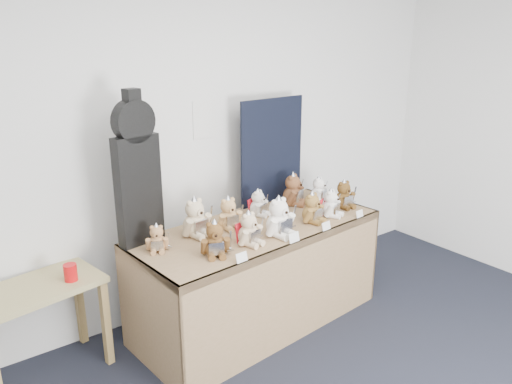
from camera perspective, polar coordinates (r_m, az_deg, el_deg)
room_shell at (r=4.01m, az=-5.89°, el=8.25°), size 6.00×6.00×6.00m
display_table at (r=3.82m, az=1.08°, el=-6.70°), size 2.02×0.98×0.82m
side_table at (r=3.60m, az=-23.72°, el=-11.56°), size 0.88×0.58×0.68m
guitar_case at (r=3.45m, az=-13.44°, el=2.39°), size 0.34×0.15×1.07m
navy_board at (r=4.25m, az=1.85°, el=4.69°), size 0.67×0.06×0.89m
red_cup at (r=3.51m, az=-20.44°, el=-8.61°), size 0.09×0.09×0.11m
teddy_front_far_left at (r=3.30m, az=-4.70°, el=-5.52°), size 0.21×0.21×0.27m
teddy_front_left at (r=3.45m, az=-0.80°, el=-4.38°), size 0.22×0.20×0.27m
teddy_front_centre at (r=3.60m, az=2.67°, el=-3.07°), size 0.27×0.22×0.32m
teddy_front_right at (r=3.88m, az=6.46°, el=-1.95°), size 0.22×0.20×0.27m
teddy_front_far_right at (r=4.02m, az=8.56°, el=-1.41°), size 0.21×0.20×0.25m
teddy_front_end at (r=4.24m, az=10.02°, el=-0.39°), size 0.21×0.17×0.26m
teddy_back_left at (r=3.62m, az=-6.92°, el=-3.09°), size 0.26×0.23×0.32m
teddy_back_centre_left at (r=3.74m, az=-3.13°, el=-2.59°), size 0.22×0.18×0.27m
teddy_back_centre_right at (r=4.00m, az=0.27°, el=-1.40°), size 0.20×0.19×0.24m
teddy_back_right at (r=4.25m, az=4.30°, el=0.12°), size 0.25×0.25×0.31m
teddy_back_end at (r=4.38m, az=7.21°, el=0.22°), size 0.20×0.19×0.24m
teddy_back_far_left at (r=3.43m, az=-11.25°, el=-5.32°), size 0.17×0.17×0.21m
entry_card_a at (r=3.22m, az=-1.65°, el=-7.47°), size 0.09×0.03×0.06m
entry_card_b at (r=3.52m, az=4.37°, el=-5.20°), size 0.10×0.03×0.07m
entry_card_c at (r=3.76m, az=8.04°, el=-3.86°), size 0.09×0.03×0.06m
entry_card_d at (r=4.06m, az=11.76°, el=-2.46°), size 0.08×0.02×0.06m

